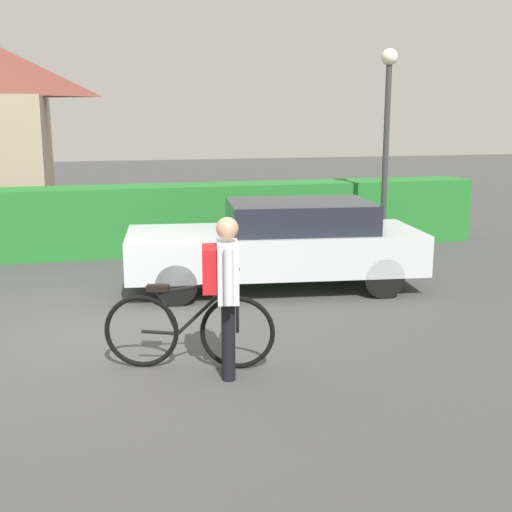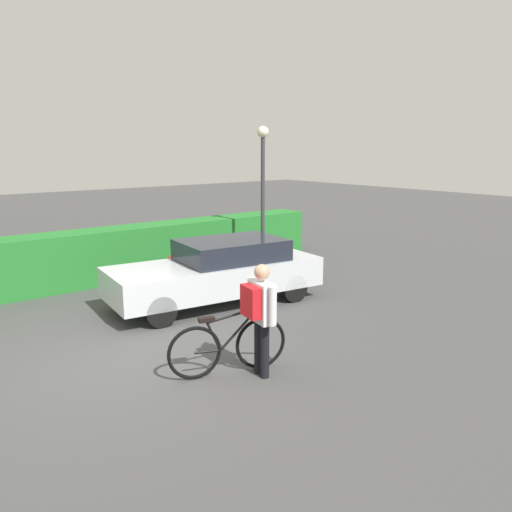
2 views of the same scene
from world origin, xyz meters
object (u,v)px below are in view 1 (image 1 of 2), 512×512
bicycle (190,329)px  street_lamp (387,123)px  parked_car_near (280,243)px  person_rider (224,282)px  fire_hydrant (240,244)px

bicycle → street_lamp: street_lamp is taller
parked_car_near → person_rider: (-1.46, -3.14, 0.28)m
fire_hydrant → street_lamp: bearing=1.1°
street_lamp → person_rider: bearing=-129.5°
street_lamp → bicycle: bearing=-133.7°
bicycle → fire_hydrant: bicycle is taller
fire_hydrant → bicycle: bearing=-109.3°
person_rider → fire_hydrant: person_rider is taller
bicycle → person_rider: (0.30, -0.32, 0.55)m
bicycle → person_rider: 0.70m
parked_car_near → fire_hydrant: size_ratio=5.45×
person_rider → street_lamp: (3.78, 4.59, 1.43)m
parked_car_near → street_lamp: (2.31, 1.44, 1.71)m
fire_hydrant → parked_car_near: bearing=-78.3°
parked_car_near → bicycle: 3.34m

